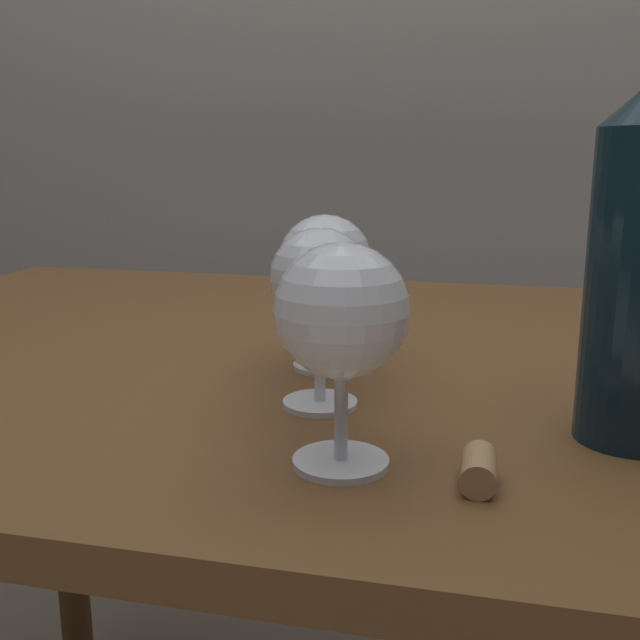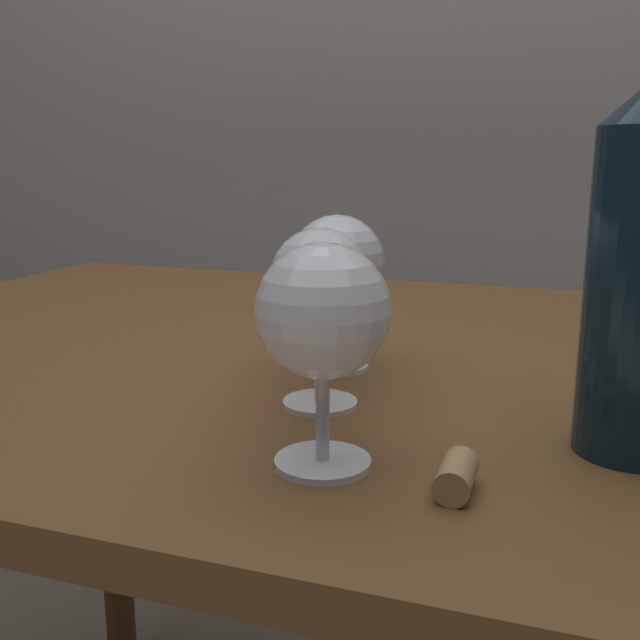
# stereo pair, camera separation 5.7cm
# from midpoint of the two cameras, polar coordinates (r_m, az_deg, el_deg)

# --- Properties ---
(dining_table) EXTENTS (1.24, 0.84, 0.78)m
(dining_table) POSITION_cam_midpoint_polar(r_m,az_deg,el_deg) (0.81, 3.38, -9.26)
(dining_table) COLOR brown
(dining_table) RESTS_ON ground_plane
(wine_glass_cabernet) EXTENTS (0.09, 0.09, 0.15)m
(wine_glass_cabernet) POSITION_cam_midpoint_polar(r_m,az_deg,el_deg) (0.45, 3.83, 0.22)
(wine_glass_cabernet) COLOR white
(wine_glass_cabernet) RESTS_ON dining_table
(wine_glass_port) EXTENTS (0.08, 0.08, 0.14)m
(wine_glass_port) POSITION_cam_midpoint_polar(r_m,az_deg,el_deg) (0.57, 2.89, 2.74)
(wine_glass_port) COLOR white
(wine_glass_port) RESTS_ON dining_table
(wine_glass_rose) EXTENTS (0.09, 0.09, 0.14)m
(wine_glass_rose) POSITION_cam_midpoint_polar(r_m,az_deg,el_deg) (0.67, 3.78, 4.23)
(wine_glass_rose) COLOR white
(wine_glass_rose) RESTS_ON dining_table
(cork) EXTENTS (0.02, 0.04, 0.02)m
(cork) POSITION_cam_midpoint_polar(r_m,az_deg,el_deg) (0.46, 14.20, -11.78)
(cork) COLOR tan
(cork) RESTS_ON dining_table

